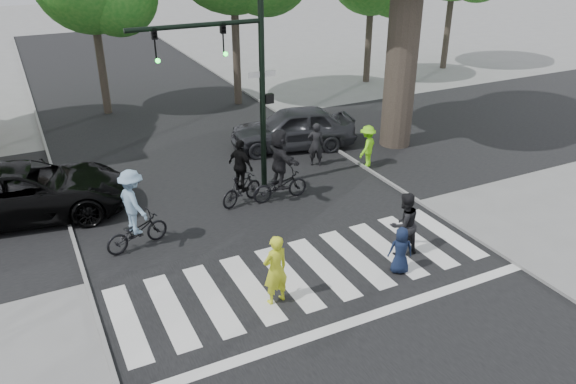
# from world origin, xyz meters

# --- Properties ---
(ground) EXTENTS (120.00, 120.00, 0.00)m
(ground) POSITION_xyz_m (0.00, 0.00, 0.00)
(ground) COLOR gray
(ground) RESTS_ON ground
(road_stem) EXTENTS (10.00, 70.00, 0.01)m
(road_stem) POSITION_xyz_m (0.00, 5.00, 0.01)
(road_stem) COLOR black
(road_stem) RESTS_ON ground
(road_cross) EXTENTS (70.00, 10.00, 0.01)m
(road_cross) POSITION_xyz_m (0.00, 8.00, 0.01)
(road_cross) COLOR black
(road_cross) RESTS_ON ground
(curb_left) EXTENTS (0.10, 70.00, 0.10)m
(curb_left) POSITION_xyz_m (-5.05, 5.00, 0.05)
(curb_left) COLOR gray
(curb_left) RESTS_ON ground
(curb_right) EXTENTS (0.10, 70.00, 0.10)m
(curb_right) POSITION_xyz_m (5.05, 5.00, 0.05)
(curb_right) COLOR gray
(curb_right) RESTS_ON ground
(crosswalk) EXTENTS (10.00, 3.85, 0.01)m
(crosswalk) POSITION_xyz_m (0.00, 0.66, 0.01)
(crosswalk) COLOR silver
(crosswalk) RESTS_ON ground
(traffic_signal) EXTENTS (4.45, 0.29, 6.00)m
(traffic_signal) POSITION_xyz_m (0.35, 6.20, 3.90)
(traffic_signal) COLOR black
(traffic_signal) RESTS_ON ground
(pedestrian_woman) EXTENTS (0.70, 0.51, 1.75)m
(pedestrian_woman) POSITION_xyz_m (-1.19, 0.25, 0.88)
(pedestrian_woman) COLOR yellow
(pedestrian_woman) RESTS_ON ground
(pedestrian_child) EXTENTS (0.72, 0.62, 1.26)m
(pedestrian_child) POSITION_xyz_m (2.14, -0.01, 0.63)
(pedestrian_child) COLOR #121D37
(pedestrian_child) RESTS_ON ground
(pedestrian_adult) EXTENTS (0.89, 0.70, 1.77)m
(pedestrian_adult) POSITION_xyz_m (2.74, 0.68, 0.89)
(pedestrian_adult) COLOR black
(pedestrian_adult) RESTS_ON ground
(cyclist_left) EXTENTS (1.89, 1.30, 2.27)m
(cyclist_left) POSITION_xyz_m (-3.49, 4.15, 0.98)
(cyclist_left) COLOR black
(cyclist_left) RESTS_ON ground
(cyclist_mid) EXTENTS (1.67, 1.07, 2.12)m
(cyclist_mid) POSITION_xyz_m (0.05, 5.35, 0.87)
(cyclist_mid) COLOR black
(cyclist_mid) RESTS_ON ground
(cyclist_right) EXTENTS (1.86, 1.73, 2.35)m
(cyclist_right) POSITION_xyz_m (1.24, 5.06, 1.05)
(cyclist_right) COLOR black
(cyclist_right) RESTS_ON ground
(car_suv) EXTENTS (6.29, 3.61, 1.65)m
(car_suv) POSITION_xyz_m (-6.00, 7.37, 0.83)
(car_suv) COLOR black
(car_suv) RESTS_ON ground
(car_grey) EXTENTS (5.13, 2.97, 1.64)m
(car_grey) POSITION_xyz_m (3.66, 8.95, 0.82)
(car_grey) COLOR #2F3034
(car_grey) RESTS_ON ground
(bystander_hivis) EXTENTS (1.16, 1.03, 1.55)m
(bystander_hivis) POSITION_xyz_m (5.20, 6.07, 0.78)
(bystander_hivis) COLOR #85FF1A
(bystander_hivis) RESTS_ON ground
(bystander_dark) EXTENTS (0.70, 0.62, 1.62)m
(bystander_dark) POSITION_xyz_m (3.62, 7.02, 0.81)
(bystander_dark) COLOR black
(bystander_dark) RESTS_ON ground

